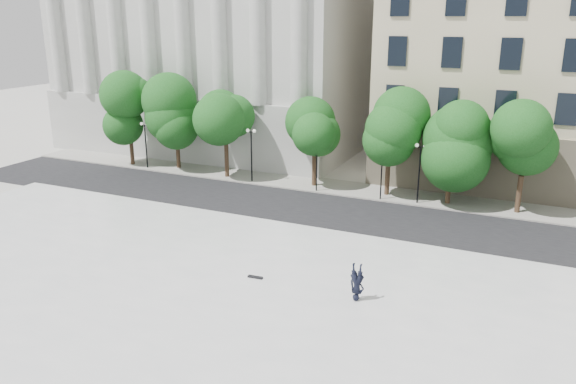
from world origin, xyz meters
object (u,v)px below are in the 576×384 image
object	(u,v)px
traffic_light_east	(383,152)
skateboard	(255,277)
person_lying	(357,295)
traffic_light_west	(317,145)

from	to	relation	value
traffic_light_east	skateboard	bearing A→B (deg)	-97.04
traffic_light_east	skateboard	size ratio (longest dim) A/B	5.40
traffic_light_east	skateboard	distance (m)	16.76
traffic_light_east	person_lying	distance (m)	17.09
traffic_light_west	person_lying	bearing A→B (deg)	-62.52
traffic_light_west	traffic_light_east	bearing A→B (deg)	0.00
person_lying	skateboard	bearing A→B (deg)	175.20
person_lying	skateboard	xyz separation A→B (m)	(-5.42, 0.14, -0.21)
traffic_light_west	person_lying	size ratio (longest dim) A/B	2.32
traffic_light_west	skateboard	world-z (taller)	traffic_light_west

